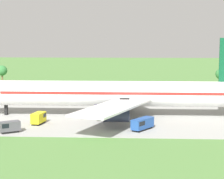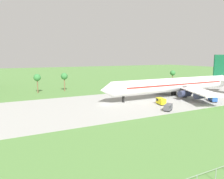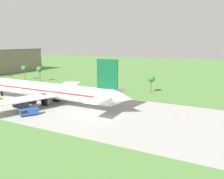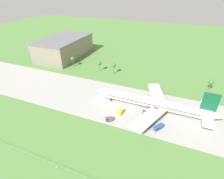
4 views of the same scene
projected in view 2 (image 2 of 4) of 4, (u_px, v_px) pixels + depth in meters
ground_plane at (106, 105)px, 84.76m from camera, size 600.00×600.00×0.00m
taxiway_strip at (106, 104)px, 84.76m from camera, size 320.00×44.00×0.02m
jet_airliner at (177, 85)px, 100.64m from camera, size 76.63×53.93×19.37m
baggage_tug at (168, 107)px, 74.64m from camera, size 4.52×3.88×2.36m
fuel_truck at (213, 98)px, 90.26m from camera, size 5.08×6.15×2.51m
catering_van at (161, 101)px, 84.18m from camera, size 2.76×4.78×2.60m
palm_tree_row at (73, 77)px, 118.04m from camera, size 120.23×3.60×9.87m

